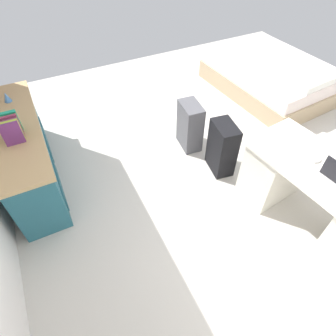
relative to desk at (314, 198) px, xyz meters
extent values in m
plane|color=beige|center=(1.12, 0.17, -0.39)|extent=(6.13, 6.13, 0.00)
cube|color=silver|center=(0.00, 0.00, 0.34)|extent=(1.51, 0.83, 0.04)
cube|color=beige|center=(0.49, 0.06, -0.03)|extent=(0.47, 0.64, 0.71)
cube|color=#235B6B|center=(1.87, 2.36, -0.04)|extent=(1.76, 0.44, 0.71)
cube|color=tan|center=(1.87, 2.36, 0.34)|extent=(1.80, 0.48, 0.04)
cube|color=#1E4E5B|center=(1.48, 2.13, -0.20)|extent=(0.67, 0.01, 0.25)
cube|color=#1E4E5B|center=(2.27, 2.13, -0.20)|extent=(0.67, 0.01, 0.25)
cube|color=tan|center=(2.20, -1.37, -0.25)|extent=(2.01, 1.55, 0.28)
cube|color=silver|center=(2.20, -1.37, -0.01)|extent=(1.94, 1.49, 0.20)
cube|color=white|center=(1.53, -1.42, 0.14)|extent=(0.53, 0.72, 0.10)
cube|color=black|center=(1.04, 0.34, -0.07)|extent=(0.39, 0.27, 0.64)
cube|color=#4C4C51|center=(1.57, 0.46, -0.08)|extent=(0.38, 0.26, 0.62)
ellipsoid|color=white|center=(0.16, -0.01, 0.37)|extent=(0.07, 0.11, 0.03)
cube|color=#612B65|center=(1.58, 2.36, 0.47)|extent=(0.03, 0.17, 0.24)
cube|color=#A4BA38|center=(1.62, 2.36, 0.47)|extent=(0.04, 0.17, 0.23)
cube|color=#743C59|center=(1.66, 2.36, 0.47)|extent=(0.02, 0.17, 0.22)
cube|color=#8A3352|center=(1.70, 2.36, 0.47)|extent=(0.02, 0.17, 0.24)
cube|color=#556B25|center=(1.74, 2.36, 0.46)|extent=(0.03, 0.17, 0.21)
cube|color=#1F9D77|center=(1.78, 2.36, 0.47)|extent=(0.04, 0.17, 0.23)
cone|color=#4C7FBF|center=(2.38, 2.36, 0.41)|extent=(0.08, 0.08, 0.11)
camera|label=1|loc=(-0.89, 1.99, 2.17)|focal=30.90mm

